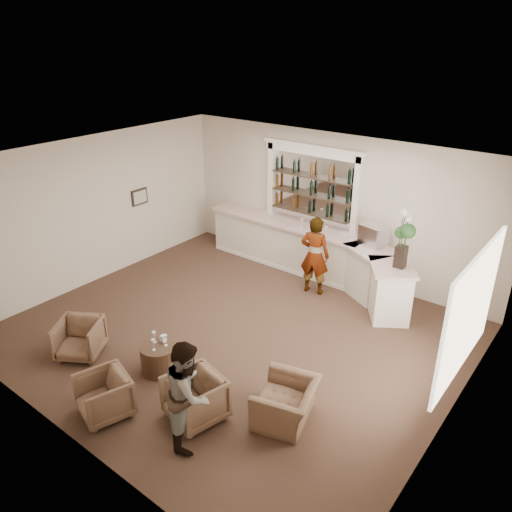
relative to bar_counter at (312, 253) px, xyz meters
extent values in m
plane|color=#4C3426|center=(0.16, -3.00, -0.57)|extent=(8.00, 8.00, 0.00)
cube|color=beige|center=(0.16, 0.50, 1.08)|extent=(8.00, 0.04, 3.30)
cube|color=beige|center=(-3.84, -3.00, 1.08)|extent=(0.04, 7.00, 3.30)
cube|color=beige|center=(4.16, -3.00, 1.08)|extent=(0.04, 7.00, 3.30)
cube|color=silver|center=(0.16, -3.00, 2.73)|extent=(8.00, 7.00, 0.04)
cube|color=white|center=(4.13, -2.50, 1.13)|extent=(0.05, 2.40, 1.90)
cube|color=black|center=(-3.81, -1.80, 1.08)|extent=(0.04, 0.46, 0.38)
cube|color=beige|center=(-3.78, -1.80, 1.08)|extent=(0.01, 0.38, 0.30)
cube|color=white|center=(-0.84, 0.15, -0.03)|extent=(4.00, 0.70, 1.08)
cube|color=beige|center=(-0.84, 0.13, 0.54)|extent=(4.10, 0.82, 0.06)
cube|color=white|center=(1.51, -0.08, -0.03)|extent=(1.12, 1.04, 1.08)
cube|color=beige|center=(1.51, -0.10, 0.54)|extent=(1.27, 1.19, 0.06)
cube|color=white|center=(2.21, -0.60, -0.03)|extent=(1.08, 1.14, 1.08)
cube|color=beige|center=(2.21, -0.62, 0.54)|extent=(1.24, 1.29, 0.06)
cube|color=white|center=(-0.84, -0.18, -0.52)|extent=(4.00, 0.06, 0.10)
cube|color=white|center=(-0.34, 0.48, 1.38)|extent=(2.15, 0.02, 1.65)
cube|color=white|center=(-1.49, 0.42, 0.88)|extent=(0.14, 0.16, 2.90)
cube|color=white|center=(0.81, 0.42, 0.88)|extent=(0.14, 0.16, 2.90)
cube|color=white|center=(-0.34, 0.42, 2.27)|extent=(2.52, 0.16, 0.18)
cube|color=white|center=(-0.34, 0.42, 2.39)|extent=(2.64, 0.20, 0.08)
cube|color=#332619|center=(-0.34, 0.37, 0.81)|extent=(2.05, 0.20, 0.03)
cube|color=#332619|center=(-0.34, 0.37, 1.25)|extent=(2.05, 0.20, 0.03)
cube|color=#332619|center=(-0.34, 0.37, 1.69)|extent=(2.05, 0.20, 0.03)
cylinder|color=#4A3120|center=(-0.12, -4.64, -0.32)|extent=(0.63, 0.63, 0.50)
imported|color=gray|center=(0.47, -0.65, 0.31)|extent=(0.72, 0.55, 1.77)
imported|color=gray|center=(1.41, -5.43, 0.24)|extent=(0.96, 1.00, 1.63)
imported|color=brown|center=(-1.57, -5.21, -0.23)|extent=(1.02, 1.03, 0.69)
imported|color=brown|center=(0.04, -5.88, -0.23)|extent=(0.92, 0.93, 0.68)
imported|color=brown|center=(1.17, -5.10, -0.21)|extent=(0.95, 0.96, 0.73)
imported|color=brown|center=(2.26, -4.30, -0.26)|extent=(1.07, 1.15, 0.62)
cube|color=silver|center=(1.43, 0.10, 0.79)|extent=(0.59, 0.53, 0.45)
cube|color=black|center=(2.33, -0.57, 0.79)|extent=(0.20, 0.20, 0.44)
cube|color=silver|center=(-0.14, -4.50, -0.01)|extent=(0.08, 0.08, 0.12)
camera|label=1|loc=(5.47, -9.14, 4.81)|focal=35.00mm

